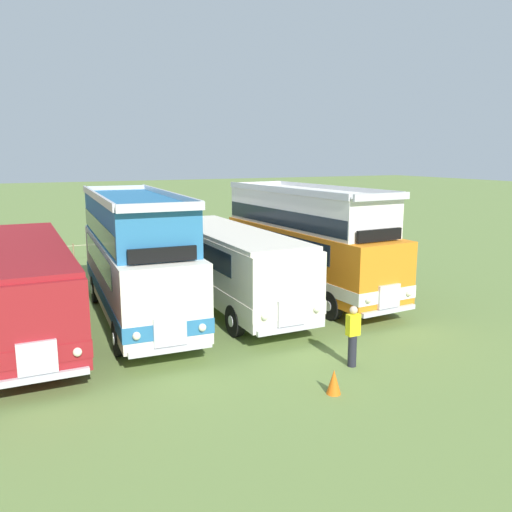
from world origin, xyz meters
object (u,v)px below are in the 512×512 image
bus_fifth_in_row (135,254)px  marshal_person (353,336)px  bus_fourth_in_row (26,281)px  cone_near_end (334,382)px  bus_sixth_in_row (228,261)px  bus_seventh_in_row (306,239)px

bus_fifth_in_row → marshal_person: bearing=-57.5°
bus_fourth_in_row → cone_near_end: (6.51, -8.18, -1.45)m
bus_fourth_in_row → bus_sixth_in_row: same height
bus_fourth_in_row → marshal_person: (7.93, -6.95, -0.87)m
bus_fifth_in_row → bus_fourth_in_row: bearing=178.3°
bus_seventh_in_row → bus_fourth_in_row: bearing=-178.9°
bus_sixth_in_row → cone_near_end: 8.36m
bus_seventh_in_row → marshal_person: (-2.77, -7.15, -1.47)m
bus_fourth_in_row → bus_fifth_in_row: size_ratio=1.12×
cone_near_end → bus_sixth_in_row: bearing=85.6°
cone_near_end → marshal_person: size_ratio=0.36×
bus_fifth_in_row → bus_sixth_in_row: (3.56, 0.14, -0.60)m
bus_fourth_in_row → cone_near_end: bearing=-51.5°
bus_sixth_in_row → bus_fifth_in_row: bearing=-177.8°
bus_fifth_in_row → marshal_person: bus_fifth_in_row is taller
bus_fourth_in_row → bus_sixth_in_row: size_ratio=1.11×
bus_fourth_in_row → cone_near_end: 10.55m
cone_near_end → bus_fourth_in_row: bearing=128.5°
bus_sixth_in_row → marshal_person: (0.79, -6.99, -0.86)m
bus_fourth_in_row → bus_seventh_in_row: bearing=1.1°
bus_sixth_in_row → marshal_person: bus_sixth_in_row is taller
bus_fourth_in_row → bus_seventh_in_row: (10.70, 0.20, 0.60)m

